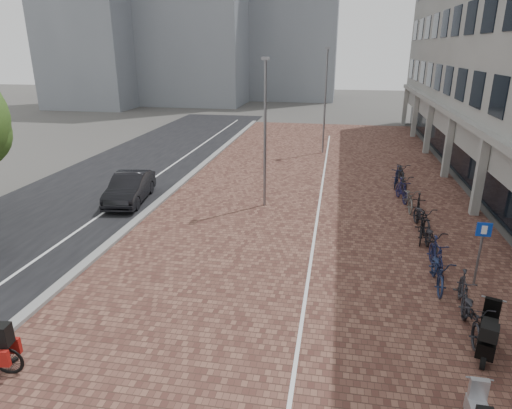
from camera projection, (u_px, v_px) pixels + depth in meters
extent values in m
plane|color=#474442|center=(214.00, 329.00, 11.42)|extent=(140.00, 140.00, 0.00)
cube|color=brown|center=(317.00, 192.00, 22.20)|extent=(14.50, 42.00, 0.04)
cube|color=black|center=(113.00, 181.00, 24.08)|extent=(8.00, 50.00, 0.03)
cube|color=gray|center=(181.00, 183.00, 23.39)|extent=(0.35, 42.00, 0.14)
cube|color=white|center=(147.00, 182.00, 23.73)|extent=(0.12, 44.00, 0.00)
cube|color=white|center=(321.00, 192.00, 22.16)|extent=(0.10, 30.00, 0.00)
cube|color=black|center=(464.00, 148.00, 24.05)|extent=(0.15, 38.00, 3.20)
cube|color=#969691|center=(465.00, 115.00, 23.50)|extent=(1.60, 38.00, 0.30)
cube|color=#969691|center=(480.00, 177.00, 18.62)|extent=(0.35, 0.35, 3.40)
cube|color=#969691|center=(448.00, 147.00, 24.19)|extent=(0.35, 0.35, 3.40)
cube|color=#969691|center=(428.00, 128.00, 29.75)|extent=(0.35, 0.35, 3.40)
cube|color=#969691|center=(415.00, 116.00, 35.31)|extent=(0.35, 0.35, 3.40)
cube|color=#969691|center=(405.00, 106.00, 40.87)|extent=(0.35, 0.35, 3.40)
cube|color=gray|center=(91.00, 18.00, 51.46)|extent=(10.00, 10.00, 20.00)
imported|color=black|center=(130.00, 188.00, 20.62)|extent=(2.00, 4.23, 1.34)
cylinder|color=slate|center=(479.00, 257.00, 13.24)|extent=(0.07, 0.07, 1.87)
cube|color=#0D36AC|center=(484.00, 230.00, 12.91)|extent=(0.43, 0.04, 0.43)
cylinder|color=slate|center=(265.00, 136.00, 19.23)|extent=(0.12, 0.12, 6.39)
cylinder|color=slate|center=(325.00, 102.00, 29.30)|extent=(0.12, 0.12, 6.79)
imported|color=black|center=(472.00, 315.00, 11.08)|extent=(0.78, 2.00, 1.04)
imported|color=black|center=(463.00, 292.00, 12.14)|extent=(0.74, 1.80, 1.05)
imported|color=#172140|center=(438.00, 271.00, 13.28)|extent=(0.78, 2.00, 1.04)
imported|color=#161A3D|center=(436.00, 255.00, 14.32)|extent=(0.57, 1.77, 1.05)
imported|color=black|center=(432.00, 241.00, 15.37)|extent=(0.69, 1.97, 1.04)
imported|color=black|center=(422.00, 228.00, 16.46)|extent=(0.80, 1.81, 1.05)
imported|color=black|center=(422.00, 217.00, 17.50)|extent=(0.95, 2.05, 1.04)
imported|color=black|center=(418.00, 207.00, 18.56)|extent=(0.77, 1.80, 1.05)
imported|color=#5E5A56|center=(409.00, 198.00, 19.66)|extent=(0.72, 1.98, 1.04)
imported|color=#17153C|center=(402.00, 190.00, 20.76)|extent=(0.78, 1.81, 1.05)
imported|color=#232228|center=(404.00, 184.00, 21.78)|extent=(0.74, 1.99, 1.04)
imported|color=#121832|center=(397.00, 177.00, 22.89)|extent=(0.83, 1.81, 1.05)
imported|color=black|center=(402.00, 172.00, 23.89)|extent=(0.72, 1.98, 1.04)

